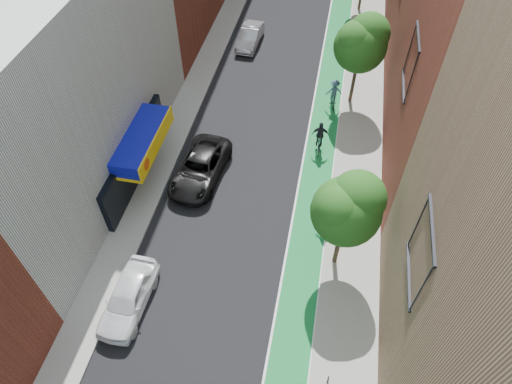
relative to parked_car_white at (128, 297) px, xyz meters
The scene contains 12 objects.
bike_lane 22.05m from the parked_car_white, 68.19° to the left, with size 2.00×68.00×0.01m, color #12662D.
sidewalk_left 20.55m from the parked_car_white, 95.07° to the left, with size 2.00×68.00×0.15m, color gray.
sidewalk_right 23.09m from the parked_car_white, 62.42° to the left, with size 3.00×68.00×0.15m, color gray.
building_left_white 12.06m from the parked_car_white, 128.84° to the left, with size 8.00×20.00×12.00m, color silver.
tree_near 11.48m from the parked_car_white, 24.50° to the left, with size 3.40×3.36×6.42m.
tree_mid 21.33m from the parked_car_white, 61.99° to the left, with size 3.55×3.53×6.74m.
parked_car_white is the anchor object (origin of this frame).
parked_car_black 9.24m from the parked_car_white, 83.29° to the left, with size 2.59×5.63×1.56m, color black.
parked_car_silver 24.77m from the parked_car_white, 87.60° to the left, with size 1.53×4.39×1.45m, color #9A9BA2.
cyclist_lane_near 11.33m from the parked_car_white, 38.35° to the left, with size 0.93×1.92×2.07m.
cyclist_lane_mid 15.33m from the parked_car_white, 58.32° to the left, with size 1.12×1.63×2.21m.
cyclist_lane_far 19.78m from the parked_car_white, 64.39° to the left, with size 1.28×1.70×2.15m.
Camera 1 is at (4.02, -3.75, 20.98)m, focal length 32.00 mm.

